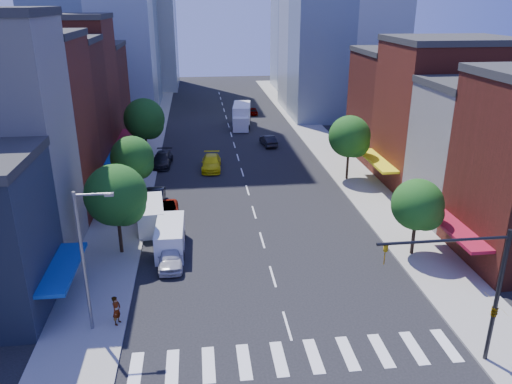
% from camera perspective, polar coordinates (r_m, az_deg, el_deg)
% --- Properties ---
extents(ground, '(220.00, 220.00, 0.00)m').
position_cam_1_polar(ground, '(32.32, 3.59, -15.01)').
color(ground, black).
rests_on(ground, ground).
extents(sidewalk_left, '(5.00, 120.00, 0.15)m').
position_cam_1_polar(sidewalk_left, '(68.73, -12.84, 4.54)').
color(sidewalk_left, gray).
rests_on(sidewalk_left, ground).
extents(sidewalk_right, '(5.00, 120.00, 0.15)m').
position_cam_1_polar(sidewalk_right, '(70.54, 7.85, 5.29)').
color(sidewalk_right, gray).
rests_on(sidewalk_right, ground).
extents(crosswalk, '(19.00, 3.00, 0.01)m').
position_cam_1_polar(crosswalk, '(29.99, 4.66, -18.33)').
color(crosswalk, silver).
rests_on(crosswalk, ground).
extents(bldg_left_2, '(12.00, 9.00, 16.00)m').
position_cam_1_polar(bldg_left_2, '(50.05, -25.40, 6.32)').
color(bldg_left_2, maroon).
rests_on(bldg_left_2, ground).
extents(bldg_left_3, '(12.00, 8.00, 15.00)m').
position_cam_1_polar(bldg_left_3, '(58.08, -22.87, 7.99)').
color(bldg_left_3, '#4E1D13').
rests_on(bldg_left_3, ground).
extents(bldg_left_4, '(12.00, 9.00, 17.00)m').
position_cam_1_polar(bldg_left_4, '(65.98, -21.12, 10.52)').
color(bldg_left_4, maroon).
rests_on(bldg_left_4, ground).
extents(bldg_left_5, '(12.00, 10.00, 13.00)m').
position_cam_1_polar(bldg_left_5, '(75.43, -19.29, 10.36)').
color(bldg_left_5, '#4E1D13').
rests_on(bldg_left_5, ground).
extents(bldg_right_1, '(12.00, 8.00, 12.00)m').
position_cam_1_polar(bldg_right_1, '(50.00, 24.91, 3.99)').
color(bldg_right_1, '#B4AFA6').
rests_on(bldg_right_1, ground).
extents(bldg_right_2, '(12.00, 10.00, 15.00)m').
position_cam_1_polar(bldg_right_2, '(57.24, 20.60, 8.13)').
color(bldg_right_2, maroon).
rests_on(bldg_right_2, ground).
extents(bldg_right_3, '(12.00, 10.00, 13.00)m').
position_cam_1_polar(bldg_right_3, '(66.28, 16.65, 9.31)').
color(bldg_right_3, '#4E1D13').
rests_on(bldg_right_3, ground).
extents(traffic_signal, '(7.24, 2.24, 8.00)m').
position_cam_1_polar(traffic_signal, '(29.88, 24.93, -10.94)').
color(traffic_signal, black).
rests_on(traffic_signal, sidewalk_right).
extents(streetlight, '(2.25, 0.25, 9.00)m').
position_cam_1_polar(streetlight, '(30.73, -18.90, -6.72)').
color(streetlight, slate).
rests_on(streetlight, sidewalk_left).
extents(tree_left_near, '(4.80, 4.80, 7.30)m').
position_cam_1_polar(tree_left_near, '(39.72, -15.51, -0.60)').
color(tree_left_near, black).
rests_on(tree_left_near, sidewalk_left).
extents(tree_left_mid, '(4.20, 4.20, 6.65)m').
position_cam_1_polar(tree_left_mid, '(50.13, -13.80, 3.65)').
color(tree_left_mid, black).
rests_on(tree_left_mid, sidewalk_left).
extents(tree_left_far, '(5.00, 5.00, 7.75)m').
position_cam_1_polar(tree_left_far, '(63.42, -12.51, 7.99)').
color(tree_left_far, black).
rests_on(tree_left_far, sidewalk_left).
extents(tree_right_near, '(4.00, 4.00, 6.20)m').
position_cam_1_polar(tree_right_near, '(40.32, 18.18, -1.61)').
color(tree_right_near, black).
rests_on(tree_right_near, sidewalk_right).
extents(tree_right_far, '(4.60, 4.60, 7.20)m').
position_cam_1_polar(tree_right_far, '(56.03, 10.79, 6.07)').
color(tree_right_far, black).
rests_on(tree_right_far, sidewalk_right).
extents(parked_car_front, '(1.90, 4.61, 1.56)m').
position_cam_1_polar(parked_car_front, '(38.91, -9.73, -7.20)').
color(parked_car_front, '#BCBBC1').
rests_on(parked_car_front, ground).
extents(parked_car_second, '(1.86, 5.03, 1.65)m').
position_cam_1_polar(parked_car_second, '(49.90, -11.49, -0.75)').
color(parked_car_second, black).
rests_on(parked_car_second, ground).
extents(parked_car_third, '(3.11, 5.80, 1.55)m').
position_cam_1_polar(parked_car_third, '(46.56, -10.30, -2.36)').
color(parked_car_third, '#999999').
rests_on(parked_car_third, ground).
extents(parked_car_rear, '(2.64, 5.63, 1.59)m').
position_cam_1_polar(parked_car_rear, '(62.30, -10.67, 3.69)').
color(parked_car_rear, black).
rests_on(parked_car_rear, ground).
extents(cargo_van_near, '(2.28, 5.46, 2.32)m').
position_cam_1_polar(cargo_van_near, '(40.88, -9.78, -5.18)').
color(cargo_van_near, white).
rests_on(cargo_van_near, ground).
extents(cargo_van_far, '(2.70, 5.69, 2.35)m').
position_cam_1_polar(cargo_van_far, '(45.25, -11.92, -2.65)').
color(cargo_van_far, white).
rests_on(cargo_van_far, ground).
extents(taxi, '(2.60, 5.68, 1.61)m').
position_cam_1_polar(taxi, '(60.11, -5.12, 3.35)').
color(taxi, yellow).
rests_on(taxi, ground).
extents(traffic_car_oncoming, '(2.10, 4.63, 1.47)m').
position_cam_1_polar(traffic_car_oncoming, '(69.90, 1.42, 5.90)').
color(traffic_car_oncoming, black).
rests_on(traffic_car_oncoming, ground).
extents(traffic_car_far, '(1.56, 3.81, 1.29)m').
position_cam_1_polar(traffic_car_far, '(89.67, -0.37, 9.24)').
color(traffic_car_far, '#999999').
rests_on(traffic_car_far, ground).
extents(box_truck, '(3.59, 8.90, 3.48)m').
position_cam_1_polar(box_truck, '(80.71, -1.65, 8.63)').
color(box_truck, white).
rests_on(box_truck, ground).
extents(pedestrian_near, '(0.69, 0.83, 1.93)m').
position_cam_1_polar(pedestrian_near, '(32.80, -15.65, -12.89)').
color(pedestrian_near, '#999999').
rests_on(pedestrian_near, sidewalk_left).
extents(pedestrian_far, '(0.85, 0.99, 1.77)m').
position_cam_1_polar(pedestrian_far, '(46.49, -13.05, -2.26)').
color(pedestrian_far, '#999999').
rests_on(pedestrian_far, sidewalk_left).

